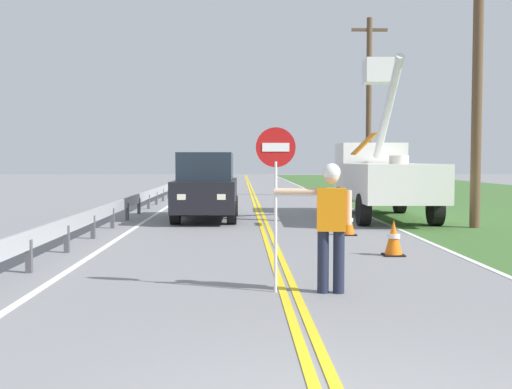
% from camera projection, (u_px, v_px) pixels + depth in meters
% --- Properties ---
extents(centerline_yellow_left, '(0.11, 110.00, 0.01)m').
position_uv_depth(centerline_yellow_left, '(256.00, 209.00, 24.01)').
color(centerline_yellow_left, yellow).
rests_on(centerline_yellow_left, ground).
extents(centerline_yellow_right, '(0.11, 110.00, 0.01)m').
position_uv_depth(centerline_yellow_right, '(261.00, 209.00, 24.02)').
color(centerline_yellow_right, yellow).
rests_on(centerline_yellow_right, ground).
extents(edge_line_right, '(0.12, 110.00, 0.01)m').
position_uv_depth(edge_line_right, '(352.00, 209.00, 24.11)').
color(edge_line_right, silver).
rests_on(edge_line_right, ground).
extents(edge_line_left, '(0.12, 110.00, 0.01)m').
position_uv_depth(edge_line_left, '(163.00, 209.00, 23.92)').
color(edge_line_left, silver).
rests_on(edge_line_left, ground).
extents(flagger_worker, '(1.08, 0.28, 1.83)m').
position_uv_depth(flagger_worker, '(330.00, 219.00, 8.83)').
color(flagger_worker, '#1E2338').
rests_on(flagger_worker, ground).
extents(stop_sign_paddle, '(0.56, 0.04, 2.33)m').
position_uv_depth(stop_sign_paddle, '(276.00, 172.00, 8.86)').
color(stop_sign_paddle, silver).
rests_on(stop_sign_paddle, ground).
extents(utility_bucket_truck, '(2.75, 6.84, 5.22)m').
position_uv_depth(utility_bucket_truck, '(381.00, 174.00, 20.46)').
color(utility_bucket_truck, white).
rests_on(utility_bucket_truck, ground).
extents(oncoming_suv_nearest, '(1.95, 4.62, 2.10)m').
position_uv_depth(oncoming_suv_nearest, '(206.00, 186.00, 19.73)').
color(oncoming_suv_nearest, black).
rests_on(oncoming_suv_nearest, ground).
extents(utility_pole_near, '(1.80, 0.28, 8.26)m').
position_uv_depth(utility_pole_near, '(477.00, 70.00, 17.21)').
color(utility_pole_near, brown).
rests_on(utility_pole_near, ground).
extents(utility_pole_mid, '(1.80, 0.28, 9.00)m').
position_uv_depth(utility_pole_mid, '(369.00, 104.00, 31.83)').
color(utility_pole_mid, brown).
rests_on(utility_pole_mid, ground).
extents(traffic_cone_lead, '(0.40, 0.40, 0.70)m').
position_uv_depth(traffic_cone_lead, '(394.00, 239.00, 12.34)').
color(traffic_cone_lead, orange).
rests_on(traffic_cone_lead, ground).
extents(traffic_cone_mid, '(0.40, 0.40, 0.70)m').
position_uv_depth(traffic_cone_mid, '(348.00, 222.00, 15.71)').
color(traffic_cone_mid, orange).
rests_on(traffic_cone_mid, ground).
extents(guardrail_left_shoulder, '(0.10, 32.00, 0.71)m').
position_uv_depth(guardrail_left_shoulder, '(133.00, 201.00, 20.72)').
color(guardrail_left_shoulder, '#9EA0A3').
rests_on(guardrail_left_shoulder, ground).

